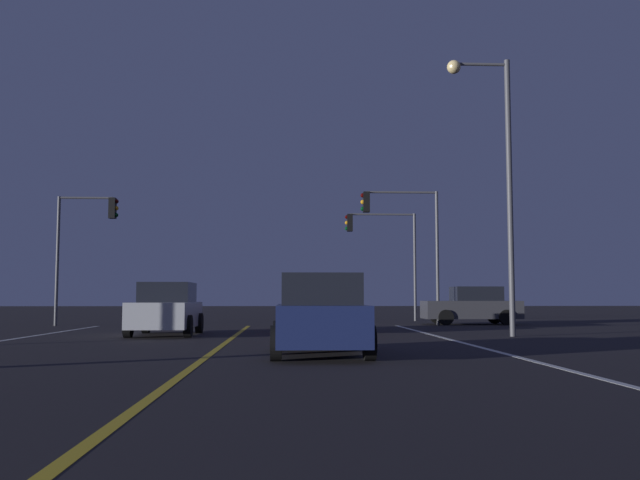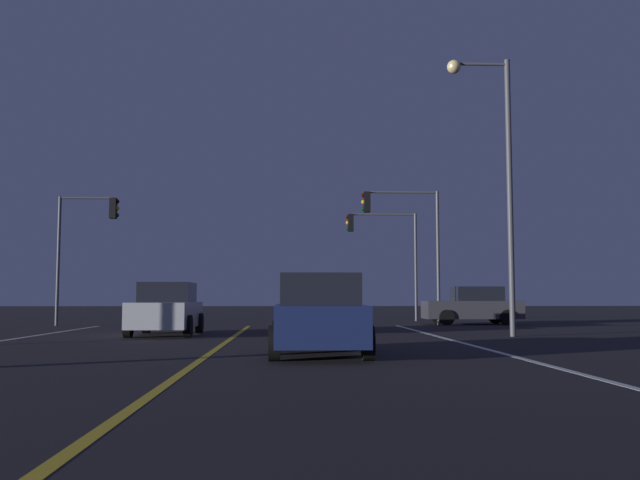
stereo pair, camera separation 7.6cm
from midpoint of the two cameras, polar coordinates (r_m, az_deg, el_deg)
name	(u,v)px [view 2 (the right image)]	position (r m, az deg, el deg)	size (l,w,h in m)	color
lane_edge_right	(565,370)	(12.72, 19.39, -9.88)	(0.16, 36.96, 0.01)	silver
lane_center_divider	(185,371)	(11.95, -10.75, -10.42)	(0.16, 36.96, 0.01)	gold
car_ahead_far	(323,308)	(25.25, 0.30, -5.57)	(2.02, 4.30, 1.70)	black
car_lead_same_lane	(319,316)	(14.89, 0.03, -6.19)	(2.02, 4.30, 1.70)	black
car_crossing_side	(473,306)	(32.61, 12.38, -5.26)	(4.30, 2.02, 1.70)	black
car_oncoming	(167,310)	(23.33, -12.25, -5.54)	(2.02, 4.30, 1.70)	black
traffic_light_near_right	(402,226)	(31.32, 6.76, 1.18)	(3.48, 0.36, 5.93)	#4C4C51
traffic_light_near_left	(87,230)	(32.11, -18.33, 0.74)	(2.63, 0.36, 5.59)	#4C4C51
traffic_light_far_right	(382,240)	(36.69, 5.14, -0.03)	(3.72, 0.36, 5.59)	#4C4C51
street_lamp_right_far	(496,162)	(23.10, 14.20, 6.19)	(2.04, 0.44, 8.83)	#4C4C51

